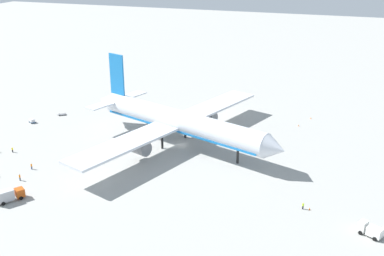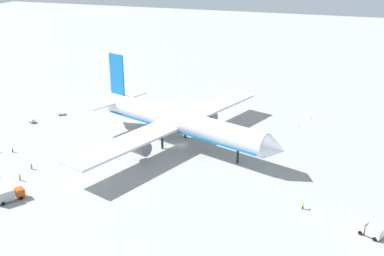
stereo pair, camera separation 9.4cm
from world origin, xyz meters
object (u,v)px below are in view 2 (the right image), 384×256
at_px(ground_worker_3, 31,166).
at_px(baggage_cart_0, 62,114).
at_px(traffic_cone_2, 309,209).
at_px(traffic_cone_0, 311,118).
at_px(ground_worker_1, 20,177).
at_px(airliner, 178,122).
at_px(service_truck_2, 370,230).
at_px(service_truck_3, 9,195).
at_px(traffic_cone_1, 299,125).
at_px(baggage_cart_1, 32,121).
at_px(ground_worker_2, 12,150).
at_px(ground_worker_0, 303,206).

bearing_deg(ground_worker_3, baggage_cart_0, 112.85).
bearing_deg(traffic_cone_2, traffic_cone_0, 95.58).
bearing_deg(traffic_cone_2, ground_worker_1, -172.33).
bearing_deg(ground_worker_3, airliner, 42.78).
bearing_deg(service_truck_2, service_truck_3, -170.96).
xyz_separation_m(traffic_cone_0, traffic_cone_1, (-3.15, -8.46, 0.00)).
xyz_separation_m(service_truck_2, baggage_cart_1, (-107.81, 33.05, -0.68)).
distance_m(airliner, ground_worker_2, 48.79).
relative_size(service_truck_2, ground_worker_3, 3.09).
bearing_deg(ground_worker_1, service_truck_3, -65.00).
distance_m(service_truck_2, ground_worker_0, 15.66).
bearing_deg(service_truck_2, baggage_cart_1, 162.96).
bearing_deg(service_truck_3, ground_worker_3, 109.56).
distance_m(ground_worker_1, traffic_cone_2, 72.30).
xyz_separation_m(ground_worker_0, traffic_cone_0, (-4.50, 61.63, -0.57)).
bearing_deg(service_truck_2, baggage_cart_0, 157.29).
bearing_deg(traffic_cone_0, airliner, -134.91).
distance_m(ground_worker_0, ground_worker_2, 83.69).
distance_m(baggage_cart_1, ground_worker_0, 97.23).
xyz_separation_m(baggage_cart_0, traffic_cone_1, (80.49, 16.45, 0.01)).
bearing_deg(traffic_cone_0, ground_worker_1, -132.72).
distance_m(service_truck_2, ground_worker_3, 85.82).
bearing_deg(ground_worker_0, baggage_cart_1, 163.96).
bearing_deg(traffic_cone_2, airliner, 148.39).
bearing_deg(service_truck_3, service_truck_2, 9.04).
bearing_deg(traffic_cone_2, service_truck_3, -164.14).
bearing_deg(baggage_cart_0, airliner, -12.78).
xyz_separation_m(airliner, service_truck_3, (-25.55, -44.76, -5.64)).
relative_size(baggage_cart_1, traffic_cone_2, 5.19).
relative_size(service_truck_3, traffic_cone_0, 12.00).
distance_m(service_truck_2, baggage_cart_0, 111.13).
bearing_deg(service_truck_3, baggage_cart_1, 121.17).
height_order(airliner, service_truck_2, airliner).
bearing_deg(airliner, service_truck_3, -119.72).
relative_size(service_truck_3, ground_worker_1, 3.75).
bearing_deg(ground_worker_0, service_truck_3, -163.94).
distance_m(airliner, traffic_cone_2, 49.45).
relative_size(service_truck_2, baggage_cart_0, 1.73).
xyz_separation_m(ground_worker_0, ground_worker_3, (-71.38, -3.03, 0.02)).
bearing_deg(ground_worker_0, traffic_cone_2, 6.87).
relative_size(ground_worker_3, traffic_cone_2, 3.11).
relative_size(airliner, ground_worker_3, 44.13).
height_order(service_truck_2, ground_worker_3, service_truck_2).
bearing_deg(traffic_cone_2, service_truck_2, -26.29).
relative_size(service_truck_2, baggage_cart_1, 1.85).
distance_m(airliner, service_truck_2, 63.53).
height_order(service_truck_3, ground_worker_3, service_truck_3).
relative_size(service_truck_2, traffic_cone_2, 9.60).
xyz_separation_m(baggage_cart_0, traffic_cone_0, (83.63, 24.92, 0.01)).
bearing_deg(ground_worker_1, traffic_cone_2, 7.67).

